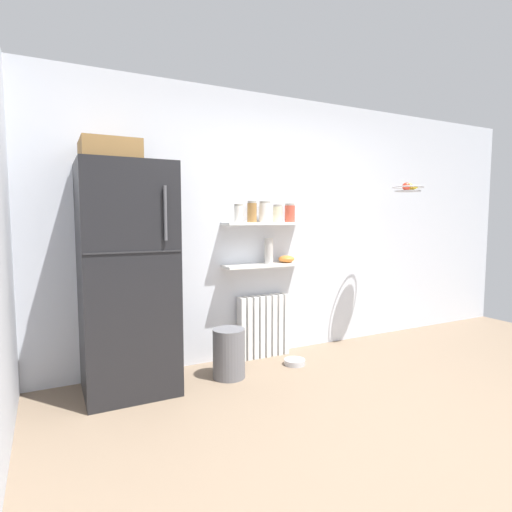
% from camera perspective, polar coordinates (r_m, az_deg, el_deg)
% --- Properties ---
extents(ground_plane, '(7.04, 7.04, 0.00)m').
position_cam_1_polar(ground_plane, '(3.22, 14.75, -20.37)').
color(ground_plane, '#7A6651').
extents(back_wall, '(7.04, 0.10, 2.60)m').
position_cam_1_polar(back_wall, '(4.19, 0.92, 4.07)').
color(back_wall, silver).
rests_on(back_wall, ground_plane).
extents(refrigerator, '(0.70, 0.67, 1.97)m').
position_cam_1_polar(refrigerator, '(3.41, -17.41, -2.48)').
color(refrigerator, black).
rests_on(refrigerator, ground_plane).
extents(radiator, '(0.53, 0.12, 0.62)m').
position_cam_1_polar(radiator, '(4.19, 1.02, -9.65)').
color(radiator, white).
rests_on(radiator, ground_plane).
extents(wall_shelf_lower, '(0.85, 0.22, 0.02)m').
position_cam_1_polar(wall_shelf_lower, '(4.05, 1.24, -1.27)').
color(wall_shelf_lower, white).
extents(wall_shelf_upper, '(0.85, 0.22, 0.02)m').
position_cam_1_polar(wall_shelf_upper, '(4.02, 1.25, 4.51)').
color(wall_shelf_upper, white).
extents(storage_jar_0, '(0.09, 0.09, 0.17)m').
position_cam_1_polar(storage_jar_0, '(3.90, -2.43, 5.91)').
color(storage_jar_0, silver).
rests_on(storage_jar_0, wall_shelf_upper).
extents(storage_jar_1, '(0.09, 0.09, 0.20)m').
position_cam_1_polar(storage_jar_1, '(3.96, -0.56, 6.13)').
color(storage_jar_1, olive).
rests_on(storage_jar_1, wall_shelf_upper).
extents(storage_jar_2, '(0.12, 0.12, 0.20)m').
position_cam_1_polar(storage_jar_2, '(4.02, 1.25, 6.11)').
color(storage_jar_2, silver).
rests_on(storage_jar_2, wall_shelf_upper).
extents(storage_jar_3, '(0.09, 0.09, 0.17)m').
position_cam_1_polar(storage_jar_3, '(4.09, 3.01, 5.88)').
color(storage_jar_3, beige).
rests_on(storage_jar_3, wall_shelf_upper).
extents(storage_jar_4, '(0.10, 0.10, 0.19)m').
position_cam_1_polar(storage_jar_4, '(4.16, 4.70, 5.94)').
color(storage_jar_4, '#C64C38').
rests_on(storage_jar_4, wall_shelf_upper).
extents(vase, '(0.09, 0.09, 0.25)m').
position_cam_1_polar(vase, '(4.06, 1.77, 0.72)').
color(vase, '#B2ADA8').
rests_on(vase, wall_shelf_lower).
extents(shelf_bowl, '(0.16, 0.16, 0.07)m').
position_cam_1_polar(shelf_bowl, '(4.16, 4.24, -0.42)').
color(shelf_bowl, orange).
rests_on(shelf_bowl, wall_shelf_lower).
extents(trash_bin, '(0.28, 0.28, 0.43)m').
position_cam_1_polar(trash_bin, '(3.69, -3.77, -13.27)').
color(trash_bin, slate).
rests_on(trash_bin, ground_plane).
extents(pet_food_bowl, '(0.20, 0.20, 0.05)m').
position_cam_1_polar(pet_food_bowl, '(4.06, 5.37, -14.38)').
color(pet_food_bowl, '#B7B7BC').
rests_on(pet_food_bowl, ground_plane).
extents(hanging_fruit_basket, '(0.32, 0.32, 0.09)m').
position_cam_1_polar(hanging_fruit_basket, '(4.61, 20.31, 8.83)').
color(hanging_fruit_basket, '#B2B2B7').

